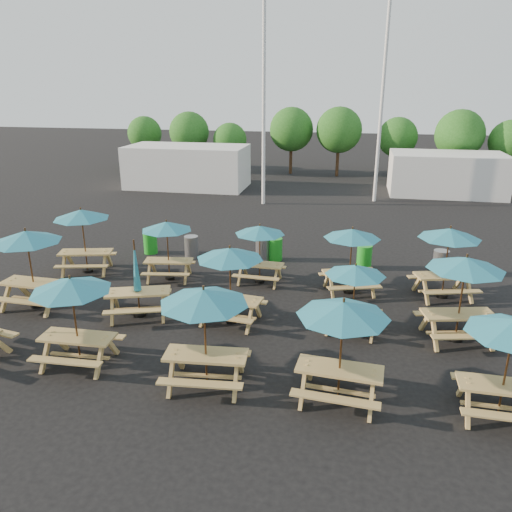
% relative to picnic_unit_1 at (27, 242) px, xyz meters
% --- Properties ---
extents(ground, '(120.00, 120.00, 0.00)m').
position_rel_picnic_unit_1_xyz_m(ground, '(6.59, 1.60, -2.19)').
color(ground, black).
rests_on(ground, ground).
extents(picnic_unit_1, '(2.20, 2.20, 2.56)m').
position_rel_picnic_unit_1_xyz_m(picnic_unit_1, '(0.00, 0.00, 0.00)').
color(picnic_unit_1, tan).
rests_on(picnic_unit_1, ground).
extents(picnic_unit_2, '(2.45, 2.45, 2.45)m').
position_rel_picnic_unit_1_xyz_m(picnic_unit_2, '(0.04, 3.18, -0.09)').
color(picnic_unit_2, tan).
rests_on(picnic_unit_2, ground).
extents(picnic_unit_3, '(2.02, 2.02, 2.37)m').
position_rel_picnic_unit_1_xyz_m(picnic_unit_3, '(3.18, -2.90, -0.16)').
color(picnic_unit_3, tan).
rests_on(picnic_unit_3, ground).
extents(picnic_unit_4, '(2.35, 2.20, 2.46)m').
position_rel_picnic_unit_1_xyz_m(picnic_unit_4, '(3.52, 0.01, -1.18)').
color(picnic_unit_4, tan).
rests_on(picnic_unit_4, ground).
extents(picnic_unit_5, '(2.07, 2.07, 2.19)m').
position_rel_picnic_unit_1_xyz_m(picnic_unit_5, '(3.36, 3.08, -0.31)').
color(picnic_unit_5, tan).
rests_on(picnic_unit_5, ground).
extents(picnic_unit_6, '(2.21, 2.21, 2.48)m').
position_rel_picnic_unit_1_xyz_m(picnic_unit_6, '(6.62, -3.18, -0.06)').
color(picnic_unit_6, tan).
rests_on(picnic_unit_6, ground).
extents(picnic_unit_7, '(2.19, 2.19, 2.36)m').
position_rel_picnic_unit_1_xyz_m(picnic_unit_7, '(6.40, 0.13, -0.16)').
color(picnic_unit_7, tan).
rests_on(picnic_unit_7, ground).
extents(picnic_unit_8, '(1.86, 1.86, 2.13)m').
position_rel_picnic_unit_1_xyz_m(picnic_unit_8, '(6.66, 3.41, -0.36)').
color(picnic_unit_8, tan).
rests_on(picnic_unit_8, ground).
extents(picnic_unit_9, '(2.19, 2.19, 2.45)m').
position_rel_picnic_unit_1_xyz_m(picnic_unit_9, '(9.71, -3.18, -0.09)').
color(picnic_unit_9, tan).
rests_on(picnic_unit_9, ground).
extents(picnic_unit_10, '(1.93, 1.93, 2.05)m').
position_rel_picnic_unit_1_xyz_m(picnic_unit_10, '(9.97, 0.21, -0.43)').
color(picnic_unit_10, tan).
rests_on(picnic_unit_10, ground).
extents(picnic_unit_11, '(2.37, 2.37, 2.28)m').
position_rel_picnic_unit_1_xyz_m(picnic_unit_11, '(9.83, 3.09, -0.23)').
color(picnic_unit_11, tan).
rests_on(picnic_unit_11, ground).
extents(picnic_unit_13, '(2.45, 2.45, 2.48)m').
position_rel_picnic_unit_1_xyz_m(picnic_unit_13, '(12.83, 0.25, -0.07)').
color(picnic_unit_13, tan).
rests_on(picnic_unit_13, ground).
extents(picnic_unit_14, '(2.47, 2.47, 2.42)m').
position_rel_picnic_unit_1_xyz_m(picnic_unit_14, '(12.92, 3.30, -0.12)').
color(picnic_unit_14, tan).
rests_on(picnic_unit_14, ground).
extents(waste_bin_0, '(0.57, 0.57, 0.91)m').
position_rel_picnic_unit_1_xyz_m(waste_bin_0, '(1.54, 5.74, -1.73)').
color(waste_bin_0, '#1B961F').
rests_on(waste_bin_0, ground).
extents(waste_bin_1, '(0.57, 0.57, 0.91)m').
position_rel_picnic_unit_1_xyz_m(waste_bin_1, '(3.42, 5.51, -1.73)').
color(waste_bin_1, gray).
rests_on(waste_bin_1, ground).
extents(waste_bin_2, '(0.57, 0.57, 0.91)m').
position_rel_picnic_unit_1_xyz_m(waste_bin_2, '(6.33, 5.81, -1.73)').
color(waste_bin_2, gray).
rests_on(waste_bin_2, ground).
extents(waste_bin_3, '(0.57, 0.57, 0.91)m').
position_rel_picnic_unit_1_xyz_m(waste_bin_3, '(6.84, 5.89, -1.73)').
color(waste_bin_3, '#1B961F').
rests_on(waste_bin_3, ground).
extents(waste_bin_4, '(0.57, 0.57, 0.91)m').
position_rel_picnic_unit_1_xyz_m(waste_bin_4, '(10.36, 5.61, -1.73)').
color(waste_bin_4, '#1B961F').
rests_on(waste_bin_4, ground).
extents(waste_bin_5, '(0.57, 0.57, 0.91)m').
position_rel_picnic_unit_1_xyz_m(waste_bin_5, '(13.16, 5.55, -1.73)').
color(waste_bin_5, gray).
rests_on(waste_bin_5, ground).
extents(mast_0, '(0.20, 0.20, 12.00)m').
position_rel_picnic_unit_1_xyz_m(mast_0, '(4.59, 15.60, 3.81)').
color(mast_0, silver).
rests_on(mast_0, ground).
extents(mast_1, '(0.20, 0.20, 12.00)m').
position_rel_picnic_unit_1_xyz_m(mast_1, '(11.09, 17.60, 3.81)').
color(mast_1, silver).
rests_on(mast_1, ground).
extents(event_tent_0, '(8.00, 4.00, 2.80)m').
position_rel_picnic_unit_1_xyz_m(event_tent_0, '(-1.41, 19.60, -0.79)').
color(event_tent_0, silver).
rests_on(event_tent_0, ground).
extents(event_tent_1, '(7.00, 4.00, 2.60)m').
position_rel_picnic_unit_1_xyz_m(event_tent_1, '(15.59, 20.60, -0.89)').
color(event_tent_1, silver).
rests_on(event_tent_1, ground).
extents(tree_0, '(2.80, 2.80, 4.24)m').
position_rel_picnic_unit_1_xyz_m(tree_0, '(-7.48, 26.85, 0.64)').
color(tree_0, '#382314').
rests_on(tree_0, ground).
extents(tree_1, '(3.11, 3.11, 4.72)m').
position_rel_picnic_unit_1_xyz_m(tree_1, '(-3.16, 25.50, 0.96)').
color(tree_1, '#382314').
rests_on(tree_1, ground).
extents(tree_2, '(2.59, 2.59, 3.93)m').
position_rel_picnic_unit_1_xyz_m(tree_2, '(0.20, 25.25, 0.44)').
color(tree_2, '#382314').
rests_on(tree_2, ground).
extents(tree_3, '(3.36, 3.36, 5.09)m').
position_rel_picnic_unit_1_xyz_m(tree_3, '(4.84, 26.31, 1.22)').
color(tree_3, '#382314').
rests_on(tree_3, ground).
extents(tree_4, '(3.41, 3.41, 5.17)m').
position_rel_picnic_unit_1_xyz_m(tree_4, '(8.49, 25.86, 1.27)').
color(tree_4, '#382314').
rests_on(tree_4, ground).
extents(tree_5, '(2.94, 2.94, 4.45)m').
position_rel_picnic_unit_1_xyz_m(tree_5, '(12.81, 26.27, 0.78)').
color(tree_5, '#382314').
rests_on(tree_5, ground).
extents(tree_6, '(3.38, 3.38, 5.13)m').
position_rel_picnic_unit_1_xyz_m(tree_6, '(16.82, 24.49, 1.24)').
color(tree_6, '#382314').
rests_on(tree_6, ground).
extents(tree_7, '(2.95, 2.95, 4.48)m').
position_rel_picnic_unit_1_xyz_m(tree_7, '(20.21, 24.52, 0.80)').
color(tree_7, '#382314').
rests_on(tree_7, ground).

